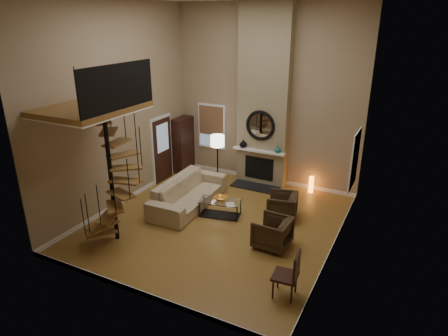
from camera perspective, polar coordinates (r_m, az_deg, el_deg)
The scene contains 32 objects.
ground at distance 10.51m, azimuth -1.00°, elevation -7.87°, with size 6.00×6.50×0.01m, color #AE8138.
back_wall at distance 12.39m, azimuth 6.08°, elevation 10.10°, with size 6.00×0.02×5.50m, color #9F8866.
front_wall at distance 6.92m, azimuth -13.83°, elevation 0.76°, with size 6.00×0.02×5.50m, color #9F8866.
left_wall at distance 11.18m, azimuth -14.96°, elevation 8.33°, with size 0.02×6.50×5.50m, color #9F8866.
right_wall at distance 8.55m, azimuth 17.00°, elevation 4.32°, with size 0.02×6.50×5.50m, color #9F8866.
baseboard_back at distance 13.15m, azimuth 5.62°, elevation -1.49°, with size 6.00×0.02×0.12m, color white.
baseboard_front at distance 8.23m, azimuth -12.10°, elevation -17.07°, with size 6.00×0.02×0.12m, color white.
baseboard_left at distance 12.03m, azimuth -13.73°, elevation -4.25°, with size 0.02×6.50×0.12m, color white.
baseboard_right at distance 9.64m, azimuth 15.23°, elevation -11.16°, with size 0.02×6.50×0.12m, color white.
chimney_breast at distance 12.21m, azimuth 5.75°, elevation 9.96°, with size 1.60×0.38×5.50m, color #897A59.
hearth at distance 12.59m, azimuth 4.48°, elevation -2.70°, with size 1.50×0.60×0.04m, color black.
firebox at distance 12.64m, azimuth 5.06°, elevation -0.03°, with size 0.95×0.02×0.72m, color black.
mantel at distance 12.37m, azimuth 5.01°, elevation 2.45°, with size 1.70×0.18×0.06m, color white.
mirror_frame at distance 12.19m, azimuth 5.23°, elevation 6.09°, with size 0.94×0.94×0.10m, color black.
mirror_disc at distance 12.20m, azimuth 5.25°, elevation 6.11°, with size 0.80×0.80×0.01m, color white.
vase_left at distance 12.56m, azimuth 2.77°, elevation 3.54°, with size 0.24×0.24×0.25m, color black.
vase_right at distance 12.16m, azimuth 7.72°, elevation 2.68°, with size 0.20×0.20×0.21m, color #1B5F56.
window_back at distance 13.39m, azimuth -1.79°, elevation 6.09°, with size 1.02×0.06×1.52m.
window_right at distance 10.78m, azimuth 18.26°, elevation 1.28°, with size 0.06×1.02×1.52m.
entry_door at distance 12.95m, azimuth -8.89°, elevation 2.66°, with size 0.10×1.05×2.16m.
loft at distance 9.16m, azimuth -18.12°, elevation 8.42°, with size 1.70×2.20×1.09m.
spiral_stair at distance 9.39m, azimuth -15.95°, elevation -0.33°, with size 1.47×1.47×4.06m.
hutch at distance 13.68m, azimuth -5.90°, elevation 3.38°, with size 0.40×0.84×1.88m, color black.
sofa at distance 11.30m, azimuth -5.11°, elevation -3.52°, with size 2.81×1.10×0.82m, color tan.
armchair_near at distance 10.69m, azimuth 8.75°, elevation -5.45°, with size 0.76×0.78×0.71m, color #3A2A1A.
armchair_far at distance 9.40m, azimuth 7.37°, elevation -9.31°, with size 0.78×0.81×0.73m, color #3A2A1A.
coffee_table at distance 10.72m, azimuth -0.57°, elevation -5.52°, with size 1.23×0.80×0.44m.
bowl at distance 10.66m, azimuth -0.45°, elevation -4.38°, with size 0.35×0.35×0.09m, color orange.
book at distance 10.38m, azimuth 0.76°, elevation -5.36°, with size 0.22×0.29×0.03m, color gray.
floor_lamp at distance 12.03m, azimuth -0.95°, elevation 3.31°, with size 0.42×0.42×1.74m.
accent_lamp at distance 12.43m, azimuth 12.42°, elevation -2.33°, with size 0.14×0.14×0.51m, color orange.
side_chair at distance 7.85m, azimuth 9.47°, elevation -14.72°, with size 0.50×0.50×0.99m.
Camera 1 is at (4.33, -8.12, 5.08)m, focal length 31.78 mm.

